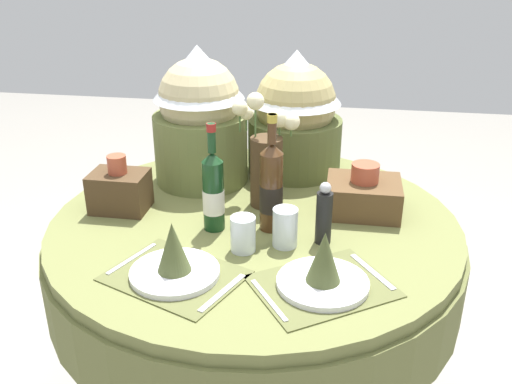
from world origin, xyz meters
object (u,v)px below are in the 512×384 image
at_px(place_setting_right, 323,271).
at_px(dining_table, 254,260).
at_px(wine_bottle_left, 213,191).
at_px(woven_basket_side_left, 120,190).
at_px(woven_basket_side_right, 363,194).
at_px(wine_bottle_centre, 271,187).
at_px(tumbler_near_left, 245,234).
at_px(gift_tub_back_left, 200,112).
at_px(place_setting_left, 174,261).
at_px(gift_tub_back_centre, 295,110).
at_px(flower_vase, 266,158).
at_px(pepper_mill, 324,215).
at_px(tumbler_near_right, 285,227).

bearing_deg(place_setting_right, dining_table, 123.92).
distance_m(wine_bottle_left, woven_basket_side_left, 0.35).
relative_size(place_setting_right, woven_basket_side_right, 1.80).
bearing_deg(dining_table, woven_basket_side_left, -179.86).
xyz_separation_m(wine_bottle_centre, tumbler_near_left, (-0.06, -0.14, -0.09)).
xyz_separation_m(wine_bottle_left, gift_tub_back_left, (-0.13, 0.37, 0.13)).
height_order(place_setting_right, wine_bottle_left, wine_bottle_left).
bearing_deg(wine_bottle_left, place_setting_right, -37.79).
bearing_deg(wine_bottle_left, dining_table, 35.93).
bearing_deg(wine_bottle_centre, woven_basket_side_left, 173.95).
relative_size(place_setting_left, wine_bottle_centre, 1.13).
distance_m(place_setting_left, gift_tub_back_centre, 0.86).
relative_size(wine_bottle_centre, woven_basket_side_left, 1.94).
height_order(tumbler_near_left, gift_tub_back_left, gift_tub_back_left).
distance_m(flower_vase, wine_bottle_left, 0.24).
distance_m(wine_bottle_centre, woven_basket_side_right, 0.34).
bearing_deg(pepper_mill, woven_basket_side_left, 170.35).
xyz_separation_m(dining_table, wine_bottle_left, (-0.11, -0.08, 0.28)).
height_order(flower_vase, wine_bottle_left, flower_vase).
height_order(place_setting_right, tumbler_near_right, place_setting_right).
distance_m(wine_bottle_left, pepper_mill, 0.34).
bearing_deg(woven_basket_side_left, wine_bottle_centre, -6.05).
xyz_separation_m(dining_table, woven_basket_side_left, (-0.45, -0.00, 0.22)).
relative_size(flower_vase, wine_bottle_left, 1.12).
distance_m(place_setting_left, wine_bottle_centre, 0.39).
relative_size(dining_table, pepper_mill, 6.89).
bearing_deg(tumbler_near_left, gift_tub_back_centre, 82.98).
distance_m(woven_basket_side_left, woven_basket_side_right, 0.80).
bearing_deg(gift_tub_back_centre, wine_bottle_left, -110.63).
bearing_deg(dining_table, flower_vase, 81.42).
relative_size(place_setting_right, flower_vase, 1.12).
bearing_deg(gift_tub_back_centre, tumbler_near_right, -86.84).
xyz_separation_m(place_setting_right, gift_tub_back_centre, (-0.15, 0.79, 0.19)).
bearing_deg(flower_vase, pepper_mill, -49.20).
relative_size(flower_vase, wine_bottle_centre, 1.04).
bearing_deg(pepper_mill, flower_vase, 130.80).
xyz_separation_m(pepper_mill, gift_tub_back_left, (-0.47, 0.40, 0.17)).
bearing_deg(wine_bottle_centre, dining_table, 137.92).
bearing_deg(dining_table, wine_bottle_centre, -42.08).
distance_m(wine_bottle_centre, tumbler_near_left, 0.18).
bearing_deg(place_setting_left, woven_basket_side_left, 128.76).
bearing_deg(gift_tub_back_left, wine_bottle_centre, -48.30).
bearing_deg(woven_basket_side_right, gift_tub_back_centre, 128.49).
xyz_separation_m(flower_vase, pepper_mill, (0.21, -0.24, -0.07)).
distance_m(flower_vase, gift_tub_back_left, 0.32).
bearing_deg(flower_vase, place_setting_left, -109.54).
bearing_deg(flower_vase, wine_bottle_left, -122.64).
distance_m(place_setting_left, place_setting_right, 0.39).
relative_size(wine_bottle_centre, woven_basket_side_right, 1.54).
height_order(wine_bottle_centre, woven_basket_side_left, wine_bottle_centre).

